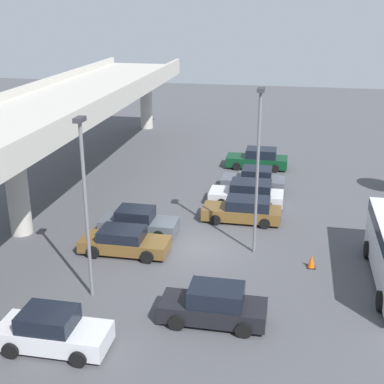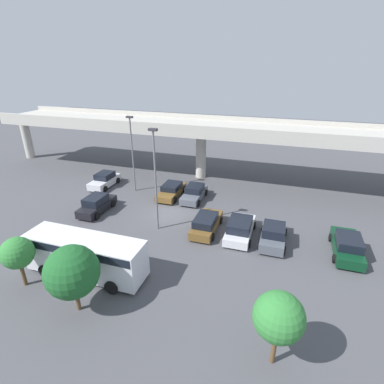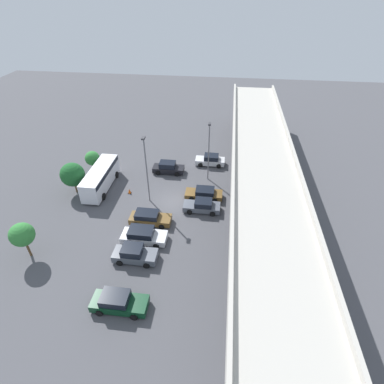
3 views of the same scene
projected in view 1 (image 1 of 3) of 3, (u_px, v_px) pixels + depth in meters
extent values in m
plane|color=#4C4C51|center=(200.00, 248.00, 29.61)|extent=(117.41, 117.41, 0.00)
cube|color=#BCB7AD|center=(10.00, 129.00, 29.38)|extent=(54.79, 7.18, 0.90)
cube|color=#BCB7AD|center=(68.00, 119.00, 28.51)|extent=(54.79, 0.30, 0.55)
cylinder|color=#BCB7AD|center=(17.00, 186.00, 30.53)|extent=(1.26, 1.26, 5.80)
cylinder|color=#BCB7AD|center=(146.00, 101.00, 55.78)|extent=(1.26, 1.26, 5.80)
cube|color=silver|center=(54.00, 335.00, 21.01)|extent=(1.81, 4.43, 0.78)
cube|color=black|center=(48.00, 319.00, 20.80)|extent=(1.67, 2.12, 0.67)
cylinder|color=black|center=(96.00, 331.00, 21.70)|extent=(0.22, 0.67, 0.67)
cylinder|color=black|center=(78.00, 359.00, 19.99)|extent=(0.22, 0.67, 0.67)
cylinder|color=black|center=(33.00, 323.00, 22.20)|extent=(0.22, 0.67, 0.67)
cylinder|color=black|center=(11.00, 350.00, 20.48)|extent=(0.22, 0.67, 0.67)
cube|color=black|center=(213.00, 310.00, 22.72)|extent=(1.75, 4.51, 0.75)
cube|color=black|center=(216.00, 295.00, 22.44)|extent=(1.61, 2.28, 0.75)
cylinder|color=black|center=(177.00, 323.00, 22.22)|extent=(0.22, 0.69, 0.69)
cylinder|color=black|center=(185.00, 300.00, 23.87)|extent=(0.22, 0.69, 0.69)
cylinder|color=black|center=(244.00, 330.00, 21.71)|extent=(0.22, 0.69, 0.69)
cylinder|color=black|center=(248.00, 307.00, 23.37)|extent=(0.22, 0.69, 0.69)
cube|color=brown|center=(125.00, 244.00, 28.90)|extent=(1.89, 4.80, 0.64)
cube|color=black|center=(122.00, 234.00, 28.72)|extent=(1.74, 2.36, 0.56)
cylinder|color=black|center=(156.00, 241.00, 29.58)|extent=(0.22, 0.71, 0.71)
cylinder|color=black|center=(147.00, 257.00, 27.79)|extent=(0.22, 0.71, 0.71)
cylinder|color=black|center=(105.00, 237.00, 30.11)|extent=(0.22, 0.71, 0.71)
cylinder|color=black|center=(93.00, 252.00, 28.33)|extent=(0.22, 0.71, 0.71)
cube|color=#515660|center=(139.00, 225.00, 31.31)|extent=(1.80, 4.51, 0.69)
cube|color=black|center=(135.00, 214.00, 31.11)|extent=(1.66, 2.08, 0.66)
cylinder|color=black|center=(166.00, 223.00, 31.97)|extent=(0.22, 0.67, 0.67)
cylinder|color=black|center=(158.00, 236.00, 30.27)|extent=(0.22, 0.67, 0.67)
cylinder|color=black|center=(121.00, 220.00, 32.48)|extent=(0.22, 0.67, 0.67)
cylinder|color=black|center=(111.00, 232.00, 30.77)|extent=(0.22, 0.67, 0.67)
cube|color=brown|center=(242.00, 213.00, 33.02)|extent=(1.82, 4.81, 0.70)
cube|color=black|center=(248.00, 203.00, 32.73)|extent=(1.68, 2.65, 0.63)
cylinder|color=black|center=(215.00, 220.00, 32.50)|extent=(0.22, 0.64, 0.64)
cylinder|color=black|center=(220.00, 209.00, 34.22)|extent=(0.22, 0.64, 0.64)
cylinder|color=black|center=(265.00, 224.00, 31.97)|extent=(0.22, 0.64, 0.64)
cylinder|color=black|center=(267.00, 212.00, 33.69)|extent=(0.22, 0.64, 0.64)
cube|color=silver|center=(246.00, 197.00, 35.74)|extent=(2.00, 4.89, 0.69)
cube|color=black|center=(251.00, 187.00, 35.44)|extent=(1.84, 2.65, 0.72)
cylinder|color=black|center=(221.00, 203.00, 35.14)|extent=(0.22, 0.64, 0.64)
cylinder|color=black|center=(226.00, 193.00, 37.02)|extent=(0.22, 0.64, 0.64)
cylinder|color=black|center=(268.00, 207.00, 34.59)|extent=(0.22, 0.64, 0.64)
cylinder|color=black|center=(270.00, 196.00, 36.48)|extent=(0.22, 0.64, 0.64)
cube|color=#515660|center=(253.00, 183.00, 38.21)|extent=(1.86, 4.45, 0.78)
cube|color=black|center=(257.00, 173.00, 37.91)|extent=(1.71, 2.05, 0.73)
cylinder|color=black|center=(232.00, 189.00, 37.66)|extent=(0.22, 0.64, 0.64)
cylinder|color=black|center=(235.00, 181.00, 39.42)|extent=(0.22, 0.64, 0.64)
cylinder|color=black|center=(272.00, 192.00, 37.17)|extent=(0.22, 0.64, 0.64)
cylinder|color=black|center=(273.00, 183.00, 38.93)|extent=(0.22, 0.64, 0.64)
cube|color=#0C381E|center=(257.00, 161.00, 43.31)|extent=(1.90, 4.88, 0.76)
cube|color=black|center=(261.00, 153.00, 43.00)|extent=(1.74, 2.39, 0.69)
cylinder|color=black|center=(237.00, 167.00, 42.77)|extent=(0.22, 0.64, 0.64)
cylinder|color=black|center=(239.00, 160.00, 44.56)|extent=(0.22, 0.64, 0.64)
cylinder|color=black|center=(275.00, 169.00, 42.23)|extent=(0.22, 0.64, 0.64)
cylinder|color=black|center=(276.00, 162.00, 44.01)|extent=(0.22, 0.64, 0.64)
cylinder|color=black|center=(381.00, 301.00, 23.57)|extent=(0.92, 0.29, 0.92)
cylinder|color=black|center=(367.00, 250.00, 28.39)|extent=(0.92, 0.29, 0.92)
cylinder|color=slate|center=(257.00, 176.00, 27.67)|extent=(0.16, 0.16, 8.71)
cube|color=#333338|center=(261.00, 90.00, 26.14)|extent=(0.70, 0.35, 0.20)
cylinder|color=slate|center=(86.00, 214.00, 23.52)|extent=(0.16, 0.16, 8.22)
cube|color=#333338|center=(79.00, 120.00, 22.07)|extent=(0.70, 0.35, 0.20)
cube|color=black|center=(311.00, 267.00, 27.47)|extent=(0.44, 0.44, 0.04)
cone|color=#EA590F|center=(312.00, 261.00, 27.36)|extent=(0.40, 0.40, 0.70)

